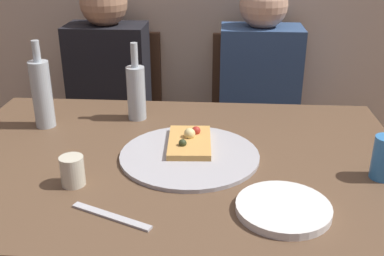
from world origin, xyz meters
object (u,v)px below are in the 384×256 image
object	(u,v)px
pizza_slice_last	(190,141)
guest_in_beanie	(259,104)
plate_stack	(283,208)
water_bottle	(136,91)
pizza_tray	(190,155)
chair_left	(115,114)
tumbler_far	(72,171)
wine_bottle	(42,93)
guest_in_sweater	(106,100)
dining_table	(173,179)
table_knife	(111,216)
chair_right	(256,118)

from	to	relation	value
pizza_slice_last	guest_in_beanie	size ratio (longest dim) A/B	0.19
plate_stack	pizza_slice_last	bearing A→B (deg)	126.92
water_bottle	plate_stack	size ratio (longest dim) A/B	1.19
pizza_tray	chair_left	size ratio (longest dim) A/B	0.46
chair_left	guest_in_beanie	world-z (taller)	guest_in_beanie
tumbler_far	plate_stack	bearing A→B (deg)	-9.63
pizza_slice_last	wine_bottle	distance (m)	0.54
water_bottle	plate_stack	xyz separation A→B (m)	(0.46, -0.57, -0.09)
water_bottle	guest_in_beanie	xyz separation A→B (m)	(0.47, 0.43, -0.20)
water_bottle	guest_in_sweater	bearing A→B (deg)	118.04
dining_table	pizza_slice_last	xyz separation A→B (m)	(0.05, 0.06, 0.10)
table_knife	guest_in_beanie	distance (m)	1.13
pizza_slice_last	table_knife	xyz separation A→B (m)	(-0.16, -0.39, -0.02)
plate_stack	guest_in_sweater	xyz separation A→B (m)	(-0.69, 1.00, -0.11)
pizza_slice_last	chair_right	xyz separation A→B (m)	(0.26, 0.81, -0.25)
pizza_slice_last	wine_bottle	world-z (taller)	wine_bottle
chair_left	chair_right	distance (m)	0.70
plate_stack	table_knife	bearing A→B (deg)	-172.79
table_knife	chair_left	world-z (taller)	chair_left
pizza_tray	dining_table	bearing A→B (deg)	-174.86
pizza_tray	water_bottle	world-z (taller)	water_bottle
dining_table	chair_right	size ratio (longest dim) A/B	1.56
chair_left	water_bottle	bearing A→B (deg)	111.51
pizza_slice_last	plate_stack	bearing A→B (deg)	-53.08
tumbler_far	guest_in_beanie	distance (m)	1.07
chair_left	chair_right	xyz separation A→B (m)	(0.70, 0.00, 0.00)
tumbler_far	table_knife	distance (m)	0.20
pizza_slice_last	guest_in_sweater	world-z (taller)	guest_in_sweater
pizza_tray	tumbler_far	xyz separation A→B (m)	(-0.30, -0.18, 0.03)
tumbler_far	guest_in_beanie	xyz separation A→B (m)	(0.56, 0.90, -0.14)
pizza_slice_last	guest_in_beanie	world-z (taller)	guest_in_beanie
pizza_tray	table_knife	distance (m)	0.37
wine_bottle	plate_stack	size ratio (longest dim) A/B	1.29
wine_bottle	tumbler_far	xyz separation A→B (m)	(0.22, -0.38, -0.08)
plate_stack	chair_right	size ratio (longest dim) A/B	0.26
wine_bottle	guest_in_beanie	distance (m)	0.96
dining_table	pizza_tray	bearing A→B (deg)	5.14
chair_left	guest_in_beanie	distance (m)	0.73
dining_table	water_bottle	bearing A→B (deg)	118.69
tumbler_far	table_knife	world-z (taller)	tumbler_far
chair_left	table_knife	bearing A→B (deg)	103.02
pizza_slice_last	guest_in_sweater	distance (m)	0.80
dining_table	chair_right	distance (m)	0.94
water_bottle	plate_stack	distance (m)	0.73
plate_stack	table_knife	world-z (taller)	plate_stack
wine_bottle	plate_stack	xyz separation A→B (m)	(0.76, -0.48, -0.11)
wine_bottle	chair_right	bearing A→B (deg)	41.03
wine_bottle	guest_in_sweater	bearing A→B (deg)	81.92
wine_bottle	tumbler_far	world-z (taller)	wine_bottle
pizza_tray	wine_bottle	xyz separation A→B (m)	(-0.51, 0.20, 0.11)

